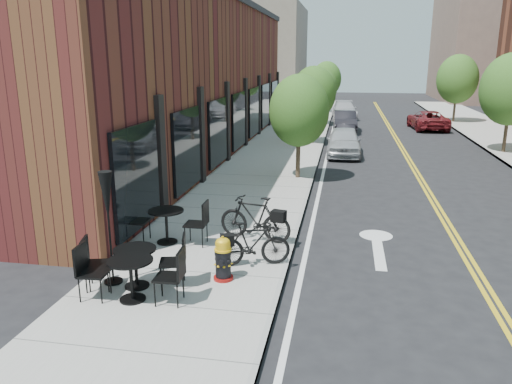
# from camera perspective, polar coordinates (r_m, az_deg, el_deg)

# --- Properties ---
(ground) EXTENTS (120.00, 120.00, 0.00)m
(ground) POSITION_cam_1_polar(r_m,az_deg,el_deg) (10.37, 3.24, -10.45)
(ground) COLOR black
(ground) RESTS_ON ground
(sidewalk_near) EXTENTS (4.00, 70.00, 0.12)m
(sidewalk_near) POSITION_cam_1_polar(r_m,az_deg,el_deg) (20.03, 1.06, 2.36)
(sidewalk_near) COLOR #9E9B93
(sidewalk_near) RESTS_ON ground
(building_near) EXTENTS (5.00, 28.00, 7.00)m
(building_near) POSITION_cam_1_polar(r_m,az_deg,el_deg) (24.52, -8.06, 12.67)
(building_near) COLOR #4A1718
(building_near) RESTS_ON ground
(bg_building_left) EXTENTS (8.00, 14.00, 10.00)m
(bg_building_left) POSITION_cam_1_polar(r_m,az_deg,el_deg) (58.02, 1.19, 15.59)
(bg_building_left) COLOR #726656
(bg_building_left) RESTS_ON ground
(bg_building_right) EXTENTS (10.00, 16.00, 12.00)m
(bg_building_right) POSITION_cam_1_polar(r_m,az_deg,el_deg) (61.17, 25.19, 15.13)
(bg_building_right) COLOR brown
(bg_building_right) RESTS_ON ground
(tree_near_a) EXTENTS (2.20, 2.20, 3.81)m
(tree_near_a) POSITION_cam_1_polar(r_m,az_deg,el_deg) (18.47, 4.95, 9.23)
(tree_near_a) COLOR #382B1E
(tree_near_a) RESTS_ON sidewalk_near
(tree_near_b) EXTENTS (2.30, 2.30, 3.98)m
(tree_near_b) POSITION_cam_1_polar(r_m,az_deg,el_deg) (26.41, 6.61, 11.17)
(tree_near_b) COLOR #382B1E
(tree_near_b) RESTS_ON sidewalk_near
(tree_near_c) EXTENTS (2.10, 2.10, 3.67)m
(tree_near_c) POSITION_cam_1_polar(r_m,az_deg,el_deg) (34.40, 7.49, 11.71)
(tree_near_c) COLOR #382B1E
(tree_near_c) RESTS_ON sidewalk_near
(tree_near_d) EXTENTS (2.40, 2.40, 4.11)m
(tree_near_d) POSITION_cam_1_polar(r_m,az_deg,el_deg) (42.37, 8.07, 12.65)
(tree_near_d) COLOR #382B1E
(tree_near_d) RESTS_ON sidewalk_near
(tree_far_b) EXTENTS (2.80, 2.80, 4.62)m
(tree_far_b) POSITION_cam_1_polar(r_m,az_deg,el_deg) (26.43, 27.14, 10.39)
(tree_far_b) COLOR #382B1E
(tree_far_b) RESTS_ON sidewalk_far
(tree_far_c) EXTENTS (2.80, 2.80, 4.62)m
(tree_far_c) POSITION_cam_1_polar(r_m,az_deg,el_deg) (38.08, 22.03, 11.88)
(tree_far_c) COLOR #382B1E
(tree_far_c) RESTS_ON sidewalk_far
(fire_hydrant) EXTENTS (0.53, 0.53, 0.92)m
(fire_hydrant) POSITION_cam_1_polar(r_m,az_deg,el_deg) (10.12, -3.79, -7.66)
(fire_hydrant) COLOR maroon
(fire_hydrant) RESTS_ON sidewalk_near
(bicycle_left) EXTENTS (1.94, 0.95, 1.12)m
(bicycle_left) POSITION_cam_1_polar(r_m,az_deg,el_deg) (12.18, -0.13, -3.02)
(bicycle_left) COLOR black
(bicycle_left) RESTS_ON sidewalk_near
(bicycle_right) EXTENTS (1.70, 0.94, 0.99)m
(bicycle_right) POSITION_cam_1_polar(r_m,az_deg,el_deg) (10.74, -0.40, -5.95)
(bicycle_right) COLOR black
(bicycle_right) RESTS_ON sidewalk_near
(bistro_set_a) EXTENTS (1.94, 0.88, 1.04)m
(bistro_set_a) POSITION_cam_1_polar(r_m,az_deg,el_deg) (9.53, -14.10, -9.05)
(bistro_set_a) COLOR black
(bistro_set_a) RESTS_ON sidewalk_near
(bistro_set_b) EXTENTS (1.96, 1.01, 1.03)m
(bistro_set_b) POSITION_cam_1_polar(r_m,az_deg,el_deg) (10.04, -13.60, -7.77)
(bistro_set_b) COLOR black
(bistro_set_b) RESTS_ON sidewalk_near
(bistro_set_c) EXTENTS (1.98, 0.87, 1.07)m
(bistro_set_c) POSITION_cam_1_polar(r_m,az_deg,el_deg) (12.22, -10.21, -3.33)
(bistro_set_c) COLOR black
(bistro_set_c) RESTS_ON sidewalk_near
(patio_umbrella) EXTENTS (0.37, 0.37, 2.28)m
(patio_umbrella) POSITION_cam_1_polar(r_m,az_deg,el_deg) (9.98, -16.63, -1.34)
(patio_umbrella) COLOR black
(patio_umbrella) RESTS_ON sidewalk_near
(parked_car_a) EXTENTS (1.61, 3.91, 1.33)m
(parked_car_a) POSITION_cam_1_polar(r_m,az_deg,el_deg) (23.97, 10.02, 5.71)
(parked_car_a) COLOR #A8ACB0
(parked_car_a) RESTS_ON ground
(parked_car_b) EXTENTS (1.57, 3.94, 1.27)m
(parked_car_b) POSITION_cam_1_polar(r_m,az_deg,el_deg) (31.99, 10.10, 7.96)
(parked_car_b) COLOR black
(parked_car_b) RESTS_ON ground
(parked_car_c) EXTENTS (2.10, 4.49, 1.27)m
(parked_car_c) POSITION_cam_1_polar(r_m,az_deg,el_deg) (39.04, 10.04, 9.20)
(parked_car_c) COLOR #B8B8BD
(parked_car_c) RESTS_ON ground
(parked_car_far) EXTENTS (2.36, 4.52, 1.22)m
(parked_car_far) POSITION_cam_1_polar(r_m,az_deg,el_deg) (34.28, 19.02, 7.79)
(parked_car_far) COLOR maroon
(parked_car_far) RESTS_ON ground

